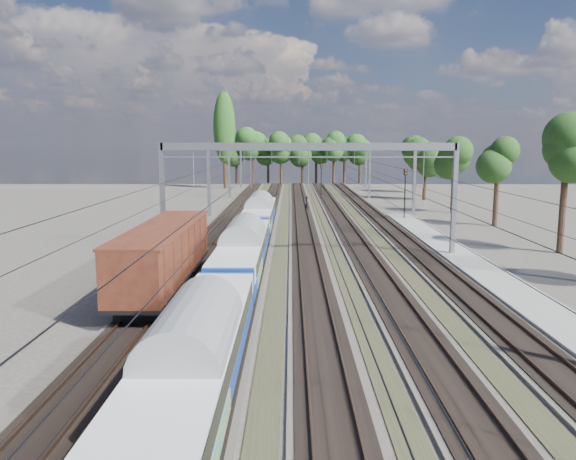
{
  "coord_description": "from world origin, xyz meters",
  "views": [
    {
      "loc": [
        -1.36,
        -14.04,
        8.97
      ],
      "look_at": [
        -1.57,
        25.72,
        2.8
      ],
      "focal_mm": 35.0,
      "sensor_mm": 36.0,
      "label": 1
    }
  ],
  "objects_px": {
    "emu_train": "(243,246)",
    "worker": "(307,204)",
    "signal_far": "(405,188)",
    "freight_boxcar": "(164,254)",
    "signal_near": "(321,177)"
  },
  "relations": [
    {
      "from": "signal_near",
      "to": "signal_far",
      "type": "bearing_deg",
      "value": -81.11
    },
    {
      "from": "emu_train",
      "to": "freight_boxcar",
      "type": "relative_size",
      "value": 3.77
    },
    {
      "from": "worker",
      "to": "freight_boxcar",
      "type": "bearing_deg",
      "value": 169.2
    },
    {
      "from": "freight_boxcar",
      "to": "signal_near",
      "type": "height_order",
      "value": "signal_near"
    },
    {
      "from": "worker",
      "to": "signal_near",
      "type": "xyz_separation_m",
      "value": [
        2.67,
        15.09,
        2.64
      ]
    },
    {
      "from": "worker",
      "to": "signal_near",
      "type": "bearing_deg",
      "value": -7.5
    },
    {
      "from": "emu_train",
      "to": "worker",
      "type": "relative_size",
      "value": 29.04
    },
    {
      "from": "emu_train",
      "to": "signal_far",
      "type": "relative_size",
      "value": 9.49
    },
    {
      "from": "signal_near",
      "to": "emu_train",
      "type": "bearing_deg",
      "value": -108.7
    },
    {
      "from": "freight_boxcar",
      "to": "signal_near",
      "type": "relative_size",
      "value": 2.65
    },
    {
      "from": "freight_boxcar",
      "to": "worker",
      "type": "relative_size",
      "value": 7.7
    },
    {
      "from": "freight_boxcar",
      "to": "signal_near",
      "type": "distance_m",
      "value": 57.81
    },
    {
      "from": "worker",
      "to": "signal_far",
      "type": "height_order",
      "value": "signal_far"
    },
    {
      "from": "emu_train",
      "to": "signal_far",
      "type": "height_order",
      "value": "signal_far"
    },
    {
      "from": "freight_boxcar",
      "to": "emu_train",
      "type": "bearing_deg",
      "value": 32.39
    }
  ]
}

